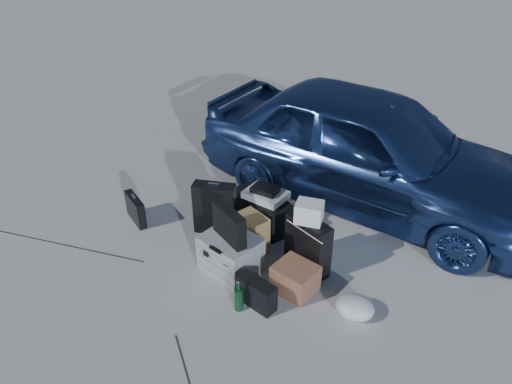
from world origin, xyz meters
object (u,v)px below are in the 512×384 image
car (369,148)px  cardboard_box (295,278)px  briefcase (136,209)px  suitcase_left (215,208)px  green_bottle (239,296)px  suitcase_right (308,245)px  duffel_bag (265,210)px  pelican_case (231,254)px

car → cardboard_box: 1.88m
briefcase → suitcase_left: bearing=46.3°
cardboard_box → green_bottle: green_bottle is taller
car → suitcase_left: bearing=145.7°
briefcase → suitcase_right: bearing=34.2°
duffel_bag → cardboard_box: 1.08m
car → suitcase_right: car is taller
suitcase_left → cardboard_box: bearing=-38.0°
suitcase_right → cardboard_box: bearing=-62.7°
suitcase_left → duffel_bag: 0.55m
car → briefcase: size_ratio=9.90×
suitcase_left → suitcase_right: 1.11m
briefcase → suitcase_left: suitcase_left is taller
car → suitcase_right: (0.10, -1.47, -0.38)m
pelican_case → duffel_bag: 0.83m
car → duffel_bag: size_ratio=5.58×
suitcase_right → green_bottle: (-0.21, -0.82, -0.12)m
pelican_case → cardboard_box: size_ratio=1.42×
car → duffel_bag: (-0.66, -1.10, -0.49)m
pelican_case → cardboard_box: 0.67m
pelican_case → green_bottle: pelican_case is taller
cardboard_box → pelican_case: bearing=-170.6°
suitcase_left → car: bearing=32.1°
suitcase_left → cardboard_box: (1.17, -0.29, -0.15)m
suitcase_right → cardboard_box: (0.07, -0.33, -0.15)m
cardboard_box → suitcase_right: bearing=101.6°
briefcase → cardboard_box: 2.01m
pelican_case → briefcase: 1.35m
car → suitcase_left: 1.85m
car → duffel_bag: car is taller
car → suitcase_left: size_ratio=6.78×
pelican_case → suitcase_left: suitcase_left is taller
suitcase_left → green_bottle: bearing=-65.1°
green_bottle → briefcase: bearing=166.4°
suitcase_right → duffel_bag: size_ratio=0.81×
car → green_bottle: size_ratio=12.35×
suitcase_right → green_bottle: suitcase_right is taller
cardboard_box → green_bottle: size_ratio=1.15×
briefcase → cardboard_box: bearing=24.6°
briefcase → suitcase_left: size_ratio=0.68×
green_bottle → suitcase_left: bearing=138.9°
suitcase_left → suitcase_right: bearing=-22.3°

